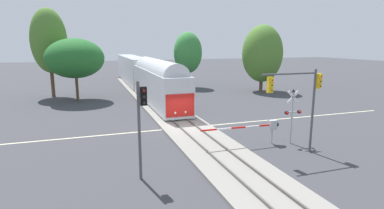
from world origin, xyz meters
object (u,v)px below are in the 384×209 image
(crossing_gate_near, at_px, (264,126))
(traffic_signal_near_right, at_px, (300,91))
(pine_left_background, at_px, (49,41))
(crossing_signal_mast, at_px, (293,111))
(traffic_signal_near_left, at_px, (141,115))
(commuter_train, at_px, (143,74))
(oak_behind_train, at_px, (75,58))
(elm_centre_background, at_px, (188,53))
(maple_right_background, at_px, (262,54))

(crossing_gate_near, bearing_deg, traffic_signal_near_right, -65.16)
(traffic_signal_near_right, relative_size, pine_left_background, 0.47)
(crossing_signal_mast, distance_m, traffic_signal_near_left, 11.82)
(commuter_train, height_order, crossing_gate_near, commuter_train)
(traffic_signal_near_left, xyz_separation_m, oak_behind_train, (-3.96, 26.41, 1.81))
(crossing_gate_near, bearing_deg, pine_left_background, 120.93)
(elm_centre_background, relative_size, oak_behind_train, 1.15)
(oak_behind_train, bearing_deg, elm_centre_background, 21.67)
(crossing_gate_near, bearing_deg, oak_behind_train, 119.68)
(crossing_gate_near, bearing_deg, elm_centre_background, 82.39)
(pine_left_background, bearing_deg, oak_behind_train, -52.93)
(crossing_signal_mast, height_order, traffic_signal_near_left, traffic_signal_near_left)
(elm_centre_background, bearing_deg, traffic_signal_near_right, -95.14)
(commuter_train, height_order, traffic_signal_near_left, commuter_train)
(traffic_signal_near_left, bearing_deg, crossing_gate_near, 17.48)
(traffic_signal_near_left, height_order, elm_centre_background, elm_centre_background)
(crossing_gate_near, xyz_separation_m, oak_behind_train, (-13.37, 23.45, 4.06))
(traffic_signal_near_right, height_order, oak_behind_train, oak_behind_train)
(traffic_signal_near_left, relative_size, traffic_signal_near_right, 0.95)
(crossing_gate_near, relative_size, elm_centre_background, 0.68)
(commuter_train, xyz_separation_m, traffic_signal_near_left, (-5.43, -30.78, 0.86))
(traffic_signal_near_right, bearing_deg, oak_behind_train, 119.25)
(crossing_signal_mast, relative_size, traffic_signal_near_left, 0.76)
(commuter_train, relative_size, oak_behind_train, 5.36)
(crossing_gate_near, xyz_separation_m, maple_right_background, (13.51, 22.67, 4.39))
(traffic_signal_near_right, distance_m, oak_behind_train, 29.65)
(crossing_gate_near, xyz_separation_m, elm_centre_background, (4.06, 30.38, 4.39))
(crossing_signal_mast, bearing_deg, commuter_train, 102.11)
(crossing_signal_mast, height_order, pine_left_background, pine_left_background)
(crossing_signal_mast, xyz_separation_m, oak_behind_train, (-15.46, 23.90, 2.94))
(commuter_train, distance_m, crossing_gate_near, 28.13)
(crossing_signal_mast, xyz_separation_m, maple_right_background, (11.42, 23.12, 3.27))
(traffic_signal_near_left, height_order, maple_right_background, maple_right_background)
(traffic_signal_near_right, distance_m, pine_left_background, 35.21)
(crossing_gate_near, bearing_deg, maple_right_background, 59.20)
(crossing_signal_mast, distance_m, traffic_signal_near_right, 2.82)
(crossing_gate_near, distance_m, traffic_signal_near_left, 10.11)
(crossing_gate_near, distance_m, traffic_signal_near_right, 3.93)
(commuter_train, height_order, pine_left_background, pine_left_background)
(traffic_signal_near_left, height_order, pine_left_background, pine_left_background)
(maple_right_background, bearing_deg, elm_centre_background, 140.82)
(commuter_train, xyz_separation_m, traffic_signal_near_right, (5.09, -30.22, 1.52))
(pine_left_background, bearing_deg, commuter_train, 0.04)
(pine_left_background, relative_size, maple_right_background, 1.19)
(traffic_signal_near_left, relative_size, maple_right_background, 0.54)
(crossing_gate_near, height_order, oak_behind_train, oak_behind_train)
(crossing_gate_near, distance_m, oak_behind_train, 27.30)
(traffic_signal_near_left, bearing_deg, maple_right_background, 48.20)
(commuter_train, xyz_separation_m, pine_left_background, (-12.68, -0.01, 4.88))
(commuter_train, bearing_deg, pine_left_background, -179.96)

